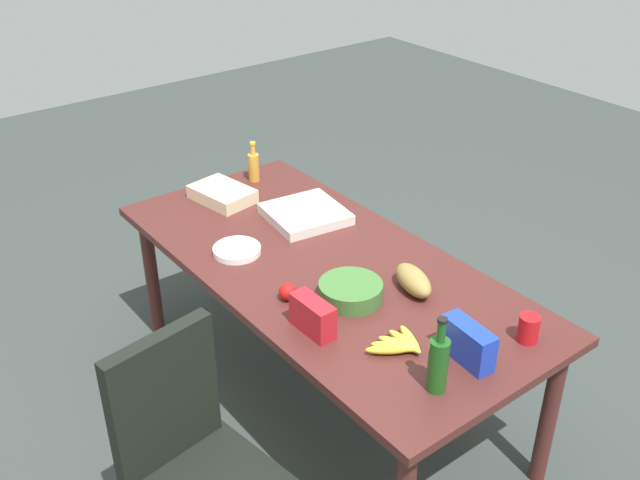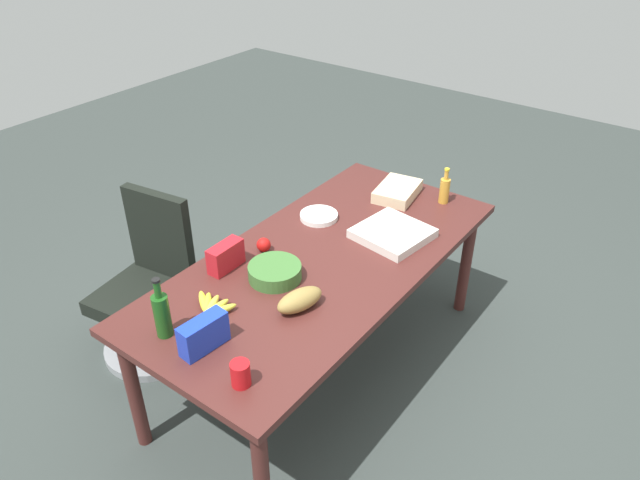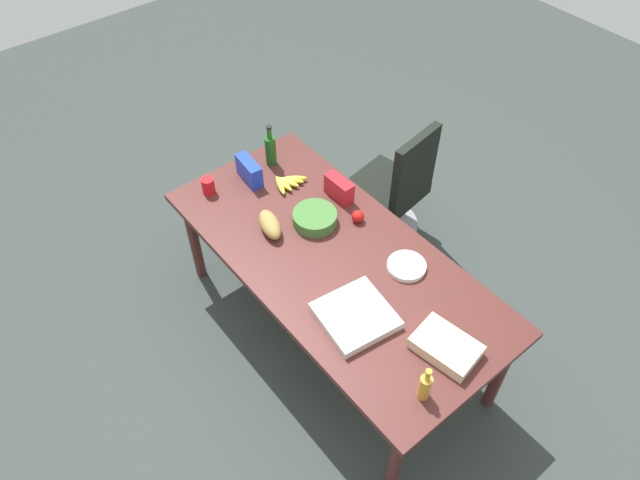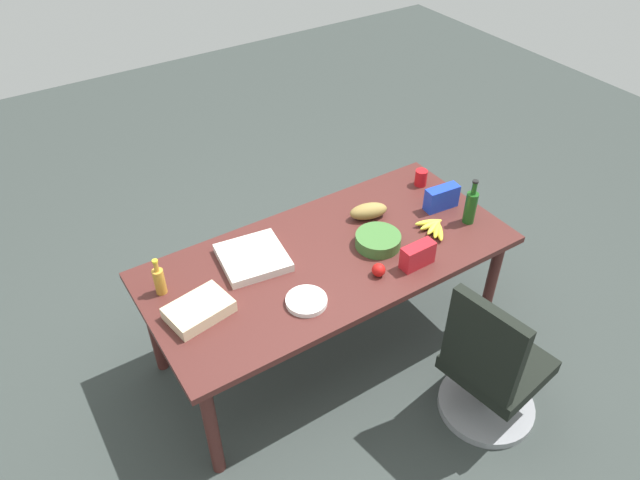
% 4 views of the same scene
% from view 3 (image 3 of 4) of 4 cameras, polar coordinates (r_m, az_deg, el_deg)
% --- Properties ---
extents(ground_plane, '(10.00, 10.00, 0.00)m').
position_cam_3_polar(ground_plane, '(3.99, 1.18, -8.87)').
color(ground_plane, '#343C39').
extents(conference_table, '(2.14, 1.01, 0.77)m').
position_cam_3_polar(conference_table, '(3.43, 1.36, -2.44)').
color(conference_table, '#4A211E').
rests_on(conference_table, ground).
extents(office_chair, '(0.56, 0.56, 0.98)m').
position_cam_3_polar(office_chair, '(4.34, 6.88, 4.26)').
color(office_chair, gray).
rests_on(office_chair, ground).
extents(salad_bowl, '(0.32, 0.32, 0.07)m').
position_cam_3_polar(salad_bowl, '(3.53, -0.50, 2.15)').
color(salad_bowl, '#3C6D31').
rests_on(salad_bowl, conference_table).
extents(chip_bag_blue, '(0.23, 0.10, 0.15)m').
position_cam_3_polar(chip_bag_blue, '(3.80, -6.88, 6.65)').
color(chip_bag_blue, '#1B3AC3').
rests_on(chip_bag_blue, conference_table).
extents(dressing_bottle, '(0.07, 0.07, 0.23)m').
position_cam_3_polar(dressing_bottle, '(2.85, 10.10, -13.75)').
color(dressing_bottle, gold).
rests_on(dressing_bottle, conference_table).
extents(apple_red, '(0.08, 0.08, 0.08)m').
position_cam_3_polar(apple_red, '(3.54, 3.68, 2.29)').
color(apple_red, red).
rests_on(apple_red, conference_table).
extents(red_solo_cup, '(0.10, 0.10, 0.11)m').
position_cam_3_polar(red_solo_cup, '(3.77, -10.75, 5.16)').
color(red_solo_cup, red).
rests_on(red_solo_cup, conference_table).
extents(chip_bag_red, '(0.20, 0.08, 0.14)m').
position_cam_3_polar(chip_bag_red, '(3.66, 1.85, 5.00)').
color(chip_bag_red, red).
rests_on(chip_bag_red, conference_table).
extents(pizza_box, '(0.41, 0.41, 0.05)m').
position_cam_3_polar(pizza_box, '(3.09, 3.45, -7.32)').
color(pizza_box, silver).
rests_on(pizza_box, conference_table).
extents(paper_plate_stack, '(0.22, 0.22, 0.03)m').
position_cam_3_polar(paper_plate_stack, '(3.34, 8.36, -2.52)').
color(paper_plate_stack, white).
rests_on(paper_plate_stack, conference_table).
extents(banana_bunch, '(0.17, 0.23, 0.04)m').
position_cam_3_polar(banana_bunch, '(3.78, -3.18, 5.61)').
color(banana_bunch, '#D4D13B').
rests_on(banana_bunch, conference_table).
extents(sheet_cake, '(0.35, 0.27, 0.07)m').
position_cam_3_polar(sheet_cake, '(3.04, 12.07, -10.04)').
color(sheet_cake, beige).
rests_on(sheet_cake, conference_table).
extents(wine_bottle, '(0.09, 0.09, 0.30)m').
position_cam_3_polar(wine_bottle, '(3.89, -4.80, 8.71)').
color(wine_bottle, '#1B5019').
rests_on(wine_bottle, conference_table).
extents(bread_loaf, '(0.26, 0.17, 0.10)m').
position_cam_3_polar(bread_loaf, '(3.48, -4.85, 1.49)').
color(bread_loaf, olive).
rests_on(bread_loaf, conference_table).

